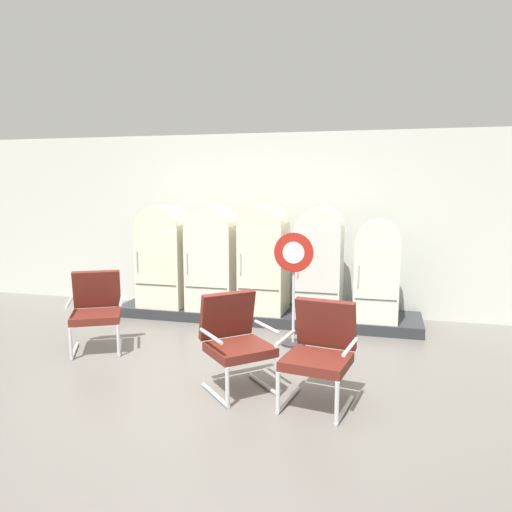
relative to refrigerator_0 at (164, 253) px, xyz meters
The scene contains 12 objects.
ground 3.46m from the refrigerator_0, 61.38° to the right, with size 12.00×10.00×0.05m, color #65615B.
back_wall 1.81m from the refrigerator_0, 25.50° to the left, with size 11.76×0.12×2.84m.
display_plinth 1.83m from the refrigerator_0, ahead, with size 4.58×0.95×0.15m, color #2C2D32.
refrigerator_0 is the anchor object (origin of this frame).
refrigerator_1 0.80m from the refrigerator_0, ahead, with size 0.70×0.66×1.56m.
refrigerator_2 1.60m from the refrigerator_0, ahead, with size 0.65×0.70×1.58m.
refrigerator_3 2.42m from the refrigerator_0, ahead, with size 0.64×0.67×1.57m.
refrigerator_4 3.23m from the refrigerator_0, ahead, with size 0.60×0.61×1.40m.
armchair_left 1.78m from the refrigerator_0, 94.20° to the right, with size 0.83×0.85×0.96m.
armchair_right 3.81m from the refrigerator_0, 42.92° to the right, with size 0.72×0.75×0.96m.
armchair_center 3.14m from the refrigerator_0, 52.13° to the right, with size 0.87×0.88×0.96m.
sign_stand 2.43m from the refrigerator_0, 23.44° to the right, with size 0.50×0.32×1.45m.
Camera 1 is at (1.73, -4.12, 2.05)m, focal length 34.84 mm.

